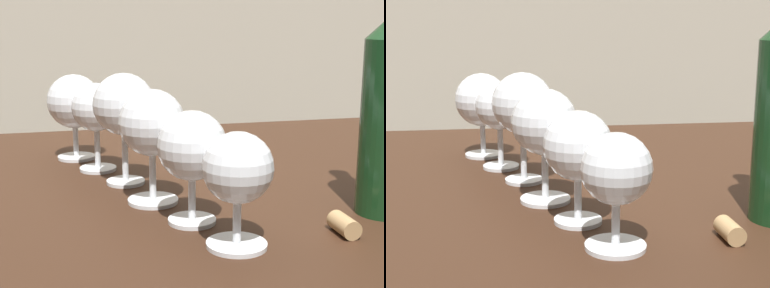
# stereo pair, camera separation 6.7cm
# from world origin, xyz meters

# --- Properties ---
(dining_table) EXTENTS (1.16, 0.81, 0.74)m
(dining_table) POSITION_xyz_m (0.00, 0.00, 0.64)
(dining_table) COLOR #382114
(dining_table) RESTS_ON ground_plane
(wine_glass_chardonnay) EXTENTS (0.08, 0.08, 0.13)m
(wine_glass_chardonnay) POSITION_xyz_m (-0.08, -0.28, 0.82)
(wine_glass_chardonnay) COLOR white
(wine_glass_chardonnay) RESTS_ON dining_table
(wine_glass_pinot) EXTENTS (0.08, 0.08, 0.13)m
(wine_glass_pinot) POSITION_xyz_m (-0.11, -0.20, 0.83)
(wine_glass_pinot) COLOR white
(wine_glass_pinot) RESTS_ON dining_table
(wine_glass_merlot) EXTENTS (0.09, 0.09, 0.15)m
(wine_glass_merlot) POSITION_xyz_m (-0.14, -0.11, 0.84)
(wine_glass_merlot) COLOR white
(wine_glass_merlot) RESTS_ON dining_table
(wine_glass_white) EXTENTS (0.09, 0.09, 0.16)m
(wine_glass_white) POSITION_xyz_m (-0.16, -0.02, 0.86)
(wine_glass_white) COLOR white
(wine_glass_white) RESTS_ON dining_table
(wine_glass_cabernet) EXTENTS (0.08, 0.08, 0.14)m
(wine_glass_cabernet) POSITION_xyz_m (-0.20, 0.07, 0.84)
(wine_glass_cabernet) COLOR white
(wine_glass_cabernet) RESTS_ON dining_table
(wine_glass_amber) EXTENTS (0.09, 0.09, 0.14)m
(wine_glass_amber) POSITION_xyz_m (-0.22, 0.15, 0.84)
(wine_glass_amber) COLOR white
(wine_glass_amber) RESTS_ON dining_table
(cork) EXTENTS (0.02, 0.04, 0.02)m
(cork) POSITION_xyz_m (0.05, -0.28, 0.75)
(cork) COLOR tan
(cork) RESTS_ON dining_table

